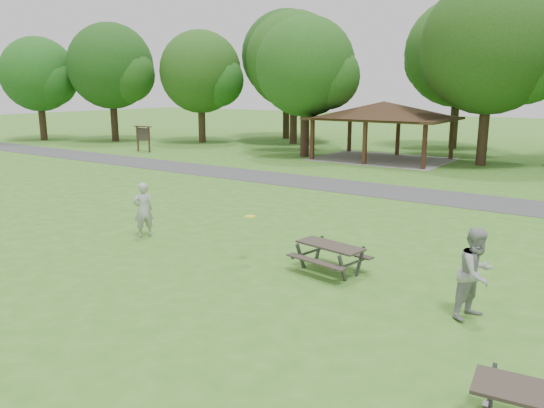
% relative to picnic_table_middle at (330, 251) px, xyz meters
% --- Properties ---
extents(ground, '(160.00, 160.00, 0.00)m').
position_rel_picnic_table_middle_xyz_m(ground, '(-3.51, -2.97, -0.56)').
color(ground, '#3B7421').
rests_on(ground, ground).
extents(asphalt_path, '(120.00, 3.20, 0.02)m').
position_rel_picnic_table_middle_xyz_m(asphalt_path, '(-3.51, 11.03, -0.55)').
color(asphalt_path, '#414143').
rests_on(asphalt_path, ground).
extents(pavilion, '(8.60, 7.01, 3.76)m').
position_rel_picnic_table_middle_xyz_m(pavilion, '(-7.51, 21.03, 2.50)').
color(pavilion, '#3B1F15').
rests_on(pavilion, ground).
extents(notice_board, '(1.60, 0.30, 1.88)m').
position_rel_picnic_table_middle_xyz_m(notice_board, '(-23.51, 15.03, 0.75)').
color(notice_board, '#3E2716').
rests_on(notice_board, ground).
extents(tree_row_a, '(7.56, 7.20, 9.97)m').
position_rel_picnic_table_middle_xyz_m(tree_row_a, '(-31.42, 19.06, 5.59)').
color(tree_row_a, black).
rests_on(tree_row_a, ground).
extents(tree_row_b, '(7.14, 6.80, 9.28)m').
position_rel_picnic_table_middle_xyz_m(tree_row_b, '(-24.43, 22.56, 5.10)').
color(tree_row_b, '#322116').
rests_on(tree_row_b, ground).
extents(tree_row_c, '(8.19, 7.80, 10.67)m').
position_rel_picnic_table_middle_xyz_m(tree_row_c, '(-17.42, 26.06, 5.97)').
color(tree_row_c, black).
rests_on(tree_row_c, ground).
extents(tree_row_d, '(6.93, 6.60, 9.27)m').
position_rel_picnic_table_middle_xyz_m(tree_row_d, '(-12.43, 19.56, 5.21)').
color(tree_row_d, black).
rests_on(tree_row_d, ground).
extents(tree_row_e, '(8.40, 8.00, 11.02)m').
position_rel_picnic_table_middle_xyz_m(tree_row_e, '(-1.41, 22.06, 6.22)').
color(tree_row_e, black).
rests_on(tree_row_e, ground).
extents(tree_deep_a, '(8.40, 8.00, 11.38)m').
position_rel_picnic_table_middle_xyz_m(tree_deep_a, '(-20.41, 29.56, 6.57)').
color(tree_deep_a, black).
rests_on(tree_deep_a, ground).
extents(tree_deep_b, '(8.40, 8.00, 11.13)m').
position_rel_picnic_table_middle_xyz_m(tree_deep_b, '(-5.41, 30.06, 6.32)').
color(tree_deep_b, black).
rests_on(tree_deep_b, ground).
extents(tree_flank_left, '(6.72, 6.40, 8.93)m').
position_rel_picnic_table_middle_xyz_m(tree_flank_left, '(-37.43, 16.06, 4.96)').
color(tree_flank_left, black).
rests_on(tree_flank_left, ground).
extents(picnic_table_middle, '(1.98, 1.70, 0.77)m').
position_rel_picnic_table_middle_xyz_m(picnic_table_middle, '(0.00, 0.00, 0.00)').
color(picnic_table_middle, '#302922').
rests_on(picnic_table_middle, ground).
extents(frisbee_in_flight, '(0.31, 0.31, 0.02)m').
position_rel_picnic_table_middle_xyz_m(frisbee_in_flight, '(-2.14, -0.56, 0.73)').
color(frisbee_in_flight, yellow).
rests_on(frisbee_in_flight, ground).
extents(frisbee_thrower, '(0.64, 0.75, 1.76)m').
position_rel_picnic_table_middle_xyz_m(frisbee_thrower, '(-6.46, -0.42, 0.31)').
color(frisbee_thrower, '#A9A9AC').
rests_on(frisbee_thrower, ground).
extents(frisbee_catcher, '(1.01, 1.13, 1.92)m').
position_rel_picnic_table_middle_xyz_m(frisbee_catcher, '(3.77, -0.75, 0.40)').
color(frisbee_catcher, '#98989B').
rests_on(frisbee_catcher, ground).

